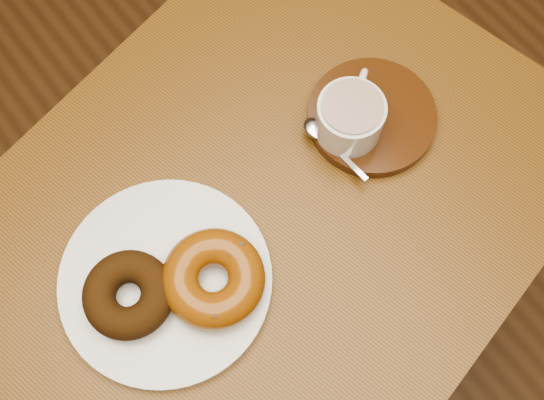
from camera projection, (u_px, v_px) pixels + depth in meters
ground at (303, 305)px, 1.54m from camera, size 6.00×6.00×0.00m
cafe_table at (261, 244)px, 0.94m from camera, size 0.91×0.75×0.75m
donut_plate at (166, 281)px, 0.79m from camera, size 0.34×0.34×0.02m
donut_cinnamon at (128, 295)px, 0.76m from camera, size 0.12×0.12×0.04m
donut_caramel at (214, 279)px, 0.76m from camera, size 0.16×0.16×0.04m
saucer at (372, 117)px, 0.86m from camera, size 0.18×0.18×0.02m
coffee_cup at (350, 116)px, 0.82m from camera, size 0.10×0.08×0.06m
teaspoon at (320, 134)px, 0.84m from camera, size 0.02×0.11×0.01m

